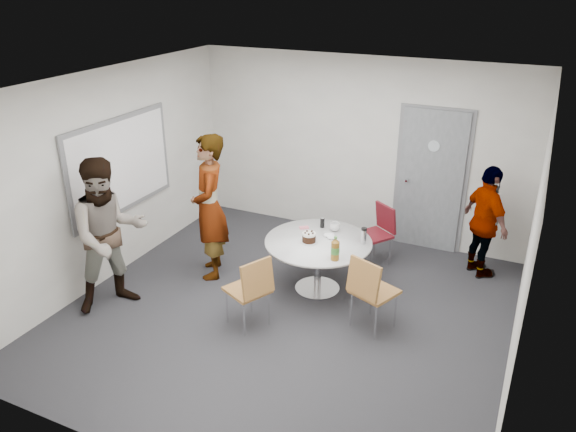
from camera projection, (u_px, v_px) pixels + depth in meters
The scene contains 15 objects.
floor at pixel (286, 312), 6.73m from camera, with size 5.00×5.00×0.00m, color #252529.
ceiling at pixel (286, 86), 5.64m from camera, with size 5.00×5.00×0.00m, color silver.
wall_back at pixel (358, 149), 8.26m from camera, with size 5.00×5.00×0.00m, color silver.
wall_left at pixel (109, 177), 7.15m from camera, with size 5.00×5.00×0.00m, color silver.
wall_right at pixel (529, 254), 5.22m from camera, with size 5.00×5.00×0.00m, color silver.
wall_front at pixel (141, 330), 4.11m from camera, with size 5.00×5.00×0.00m, color silver.
door at pixel (431, 181), 7.95m from camera, with size 1.02×0.17×2.12m.
whiteboard at pixel (121, 165), 7.26m from camera, with size 0.04×1.90×1.25m.
table at pixel (320, 248), 6.97m from camera, with size 1.33×1.33×0.99m.
chair_near_left at pixel (252, 286), 6.24m from camera, with size 0.59×0.57×0.89m.
chair_near_right at pixel (370, 287), 6.19m from camera, with size 0.58×0.60×0.92m.
chair_far at pixel (379, 229), 7.69m from camera, with size 0.57×0.58×0.85m.
person_main at pixel (210, 207), 7.22m from camera, with size 0.70×0.46×1.93m, color #A5C6EA.
person_left at pixel (109, 235), 6.53m from camera, with size 0.91×0.71×1.87m, color white.
person_right at pixel (486, 222), 7.28m from camera, with size 0.89×0.37×1.52m, color black.
Camera 1 is at (2.43, -5.14, 3.78)m, focal length 35.00 mm.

